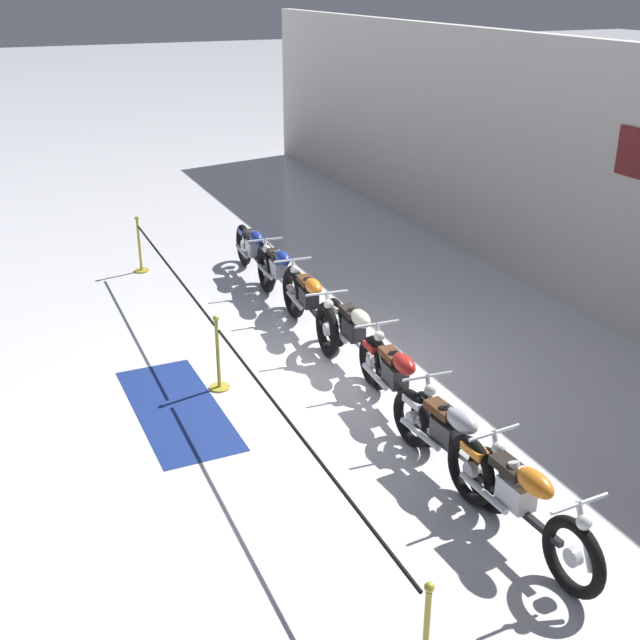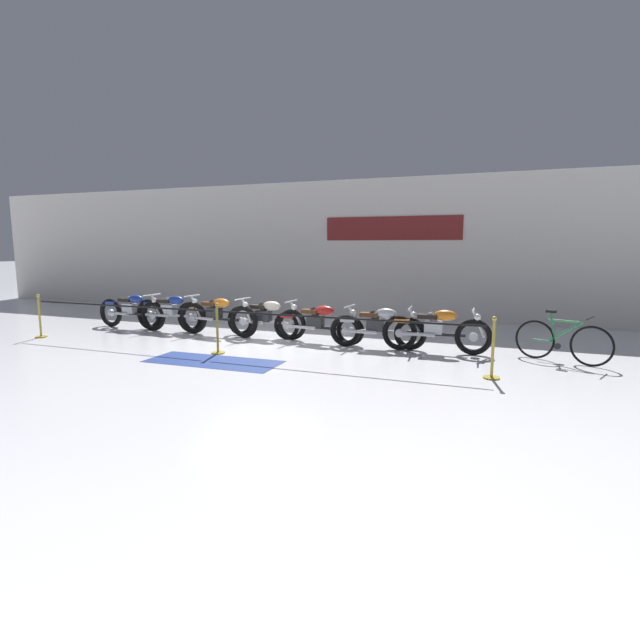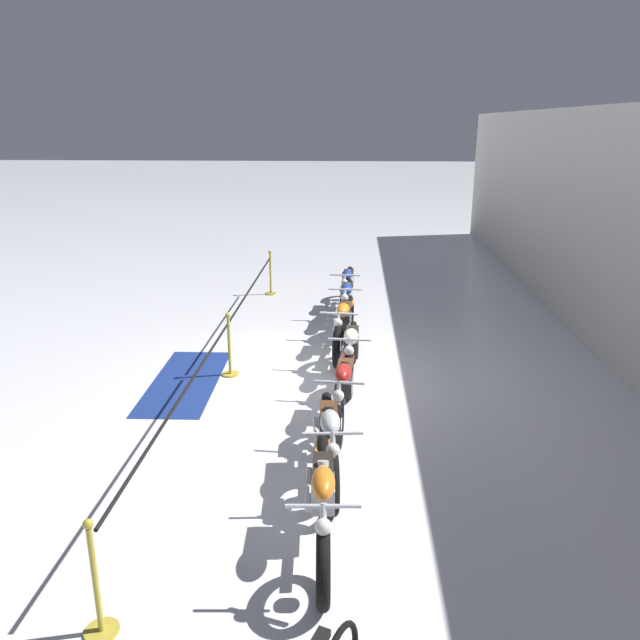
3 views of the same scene
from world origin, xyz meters
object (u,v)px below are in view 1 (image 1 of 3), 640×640
stanchion_far_left (192,305)px  floor_banner (177,408)px  motorcycle_cream_3 (355,335)px  motorcycle_blue_1 (280,274)px  motorcycle_blue_0 (254,253)px  motorcycle_orange_2 (310,303)px  motorcycle_silver_5 (450,439)px  motorcycle_red_4 (397,380)px  stanchion_mid_left (218,364)px  motorcycle_orange_6 (519,502)px

stanchion_far_left → floor_banner: (1.56, -0.66, -0.73)m
motorcycle_cream_3 → motorcycle_blue_1: bearing=-177.7°
motorcycle_blue_0 → motorcycle_orange_2: motorcycle_orange_2 is taller
motorcycle_blue_0 → floor_banner: size_ratio=0.87×
motorcycle_cream_3 → motorcycle_silver_5: size_ratio=1.02×
motorcycle_blue_0 → motorcycle_red_4: (5.35, 0.02, -0.02)m
motorcycle_silver_5 → stanchion_mid_left: bearing=-149.7°
motorcycle_blue_0 → stanchion_mid_left: stanchion_mid_left is taller
motorcycle_blue_1 → stanchion_mid_left: stanchion_mid_left is taller
motorcycle_red_4 → stanchion_mid_left: (-1.49, -1.85, -0.10)m
stanchion_mid_left → motorcycle_orange_6: bearing=22.2°
motorcycle_red_4 → motorcycle_orange_2: bearing=-179.0°
motorcycle_blue_1 → motorcycle_red_4: 4.08m
motorcycle_blue_1 → stanchion_mid_left: 3.18m
motorcycle_blue_1 → motorcycle_orange_6: (6.78, -0.13, -0.01)m
motorcycle_blue_1 → motorcycle_orange_2: bearing=-1.2°
floor_banner → motorcycle_orange_2: bearing=120.3°
motorcycle_blue_1 → motorcycle_cream_3: 2.69m
stanchion_mid_left → motorcycle_red_4: bearing=51.2°
motorcycle_red_4 → motorcycle_orange_6: motorcycle_orange_6 is taller
stanchion_far_left → motorcycle_blue_0: bearing=145.1°
motorcycle_red_4 → stanchion_far_left: size_ratio=0.22×
motorcycle_blue_0 → motorcycle_silver_5: bearing=-0.9°
motorcycle_blue_0 → motorcycle_cream_3: bearing=1.7°
motorcycle_blue_0 → stanchion_far_left: stanchion_far_left is taller
motorcycle_red_4 → stanchion_mid_left: bearing=-128.8°
motorcycle_blue_1 → motorcycle_cream_3: (2.69, 0.11, -0.01)m
motorcycle_cream_3 → motorcycle_red_4: motorcycle_cream_3 is taller
motorcycle_orange_2 → motorcycle_cream_3: size_ratio=1.14×
motorcycle_silver_5 → motorcycle_cream_3: bearing=175.4°
stanchion_mid_left → floor_banner: stanchion_mid_left is taller
motorcycle_silver_5 → floor_banner: (-2.62, -2.38, -0.45)m
stanchion_mid_left → floor_banner: size_ratio=0.40×
stanchion_far_left → stanchion_mid_left: bearing=-0.0°
motorcycle_orange_2 → motorcycle_silver_5: bearing=-1.2°
motorcycle_blue_0 → motorcycle_cream_3: motorcycle_blue_0 is taller
motorcycle_blue_0 → motorcycle_orange_6: bearing=-0.8°
motorcycle_blue_1 → motorcycle_silver_5: bearing=-1.2°
motorcycle_orange_2 → stanchion_mid_left: 2.18m
motorcycle_orange_2 → stanchion_mid_left: (1.21, -1.81, -0.13)m
motorcycle_silver_5 → stanchion_far_left: bearing=-157.6°
motorcycle_orange_6 → floor_banner: motorcycle_orange_6 is taller
motorcycle_orange_2 → motorcycle_orange_6: bearing=-1.0°
motorcycle_blue_0 → motorcycle_cream_3: size_ratio=1.06×
motorcycle_orange_2 → stanchion_mid_left: bearing=-56.3°
motorcycle_orange_2 → stanchion_far_left: size_ratio=0.24×
motorcycle_red_4 → stanchion_mid_left: size_ratio=2.17×
motorcycle_orange_6 → motorcycle_red_4: bearing=176.9°
motorcycle_silver_5 → stanchion_far_left: 4.53m
motorcycle_cream_3 → motorcycle_orange_2: bearing=-174.0°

